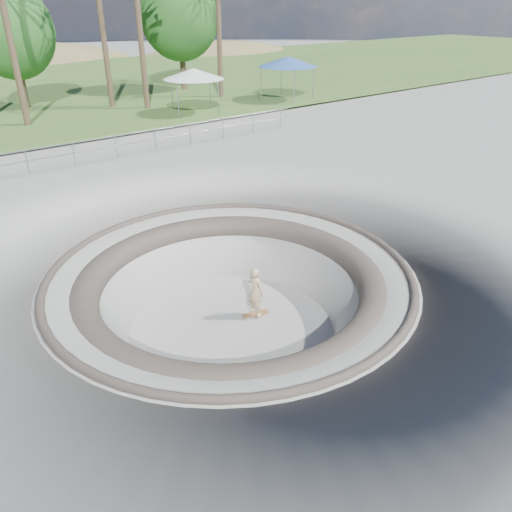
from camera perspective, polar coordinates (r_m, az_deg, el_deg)
name	(u,v)px	position (r m, az deg, el deg)	size (l,w,h in m)	color
ground	(230,272)	(14.01, -2.98, -1.86)	(180.00, 180.00, 0.00)	#A6A6A1
skate_bowl	(232,326)	(14.99, -2.82, -7.97)	(14.00, 14.00, 4.10)	#A6A6A1
safety_railing	(74,154)	(23.94, -20.10, 10.92)	(25.00, 0.06, 1.03)	gray
skateboard	(256,314)	(15.49, -0.03, -6.63)	(0.86, 0.46, 0.09)	brown
skater	(256,291)	(15.04, -0.04, -4.05)	(0.58, 0.38, 1.60)	tan
canopy_white	(193,74)	(33.03, -7.16, 19.95)	(4.97, 4.97, 2.69)	gray
canopy_blue	(288,62)	(37.54, 3.67, 21.27)	(5.49, 5.49, 2.91)	gray
bushy_tree_mid	(11,32)	(37.63, -26.17, 21.99)	(5.30, 4.81, 7.64)	brown
bushy_tree_right	(180,14)	(42.15, -8.73, 25.67)	(6.21, 5.65, 8.96)	brown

